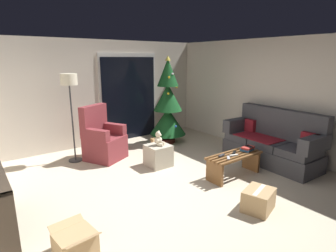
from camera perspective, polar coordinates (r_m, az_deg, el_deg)
The scene contains 21 objects.
ground_plane at distance 4.63m, azimuth 1.24°, elevation -12.70°, with size 7.00×7.00×0.00m, color beige.
wall_back at distance 6.86m, azimuth -14.70°, elevation 6.57°, with size 5.72×0.12×2.50m, color beige.
wall_right at distance 6.37m, azimuth 22.15°, elevation 5.47°, with size 0.12×6.00×2.50m, color beige.
patio_door_frame at distance 7.18m, azimuth -8.07°, elevation 5.99°, with size 1.60×0.02×2.20m, color silver.
patio_door_glass at distance 7.17m, azimuth -7.99°, elevation 5.58°, with size 1.50×0.02×2.10m, color black.
couch at distance 5.95m, azimuth 20.88°, elevation -3.36°, with size 0.86×1.97×1.08m.
coffee_table at distance 5.08m, azimuth 13.54°, elevation -7.22°, with size 1.10×0.40×0.42m.
remote_graphite at distance 4.89m, azimuth 11.06°, elevation -6.00°, with size 0.04×0.16×0.02m, color #333338.
remote_silver at distance 4.79m, azimuth 12.43°, elevation -6.49°, with size 0.04×0.16×0.02m, color #ADADB2.
remote_black at distance 5.08m, azimuth 13.59°, elevation -5.38°, with size 0.04×0.16×0.02m, color black.
remote_white at distance 4.94m, azimuth 13.52°, elevation -5.93°, with size 0.04×0.16×0.02m, color silver.
book_stack at distance 5.27m, azimuth 16.16°, elevation -4.52°, with size 0.26×0.20×0.08m.
cell_phone at distance 5.26m, azimuth 16.54°, elevation -4.09°, with size 0.07×0.14×0.01m, color black.
christmas_tree at distance 6.76m, azimuth -0.03°, elevation 4.26°, with size 0.89×0.89×2.13m.
armchair at distance 5.91m, azimuth -13.36°, elevation -2.91°, with size 0.92×0.92×1.13m.
floor_lamp at distance 5.74m, azimuth -19.77°, elevation 7.42°, with size 0.32×0.32×1.78m.
ottoman at distance 5.43m, azimuth -2.03°, elevation -6.13°, with size 0.44×0.44×0.42m, color #B2A893.
teddy_bear_cream at distance 5.32m, azimuth -1.95°, elevation -2.77°, with size 0.21×0.22×0.29m.
teddy_bear_honey_by_tree at distance 6.40m, azimuth -3.14°, elevation -3.88°, with size 0.21×0.21×0.29m.
cardboard_box_taped_mid_floor at distance 4.16m, azimuth 18.26°, elevation -14.36°, with size 0.53×0.47×0.30m.
cardboard_box_open_near_shelf at distance 3.33m, azimuth -18.66°, elevation -22.26°, with size 0.43×0.53×0.33m.
Camera 1 is at (-2.55, -3.26, 2.07)m, focal length 29.36 mm.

